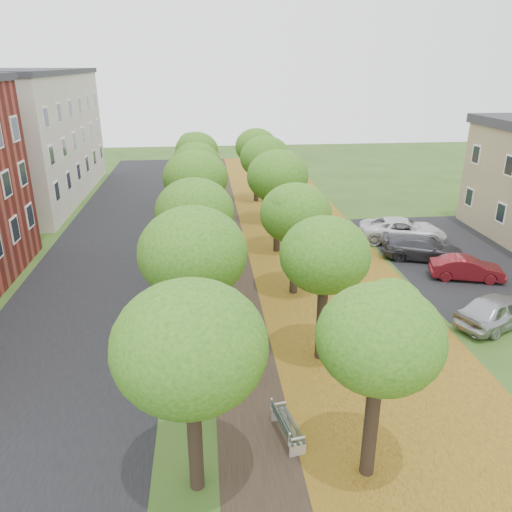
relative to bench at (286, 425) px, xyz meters
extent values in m
plane|color=#2D4C19|center=(-0.54, -1.63, -0.45)|extent=(120.00, 120.00, 0.00)
cube|color=black|center=(-8.04, 13.37, -0.45)|extent=(8.00, 70.00, 0.01)
cube|color=black|center=(-0.54, 13.37, -0.45)|extent=(3.20, 70.00, 0.01)
cube|color=olive|center=(4.46, 13.37, -0.45)|extent=(7.50, 70.00, 0.01)
cube|color=black|center=(12.96, 14.37, -0.45)|extent=(9.00, 16.00, 0.01)
cylinder|color=black|center=(-2.74, -1.63, 1.17)|extent=(0.40, 0.40, 3.24)
ellipsoid|color=#235F14|center=(-2.74, -1.63, 3.93)|extent=(3.52, 3.52, 2.99)
cylinder|color=black|center=(-2.74, 4.37, 1.17)|extent=(0.40, 0.40, 3.24)
ellipsoid|color=#235F14|center=(-2.74, 4.37, 3.93)|extent=(3.52, 3.52, 2.99)
cylinder|color=black|center=(-2.74, 10.37, 1.17)|extent=(0.40, 0.40, 3.24)
ellipsoid|color=#235F14|center=(-2.74, 10.37, 3.93)|extent=(3.52, 3.52, 2.99)
cylinder|color=black|center=(-2.74, 16.37, 1.17)|extent=(0.40, 0.40, 3.24)
ellipsoid|color=#235F14|center=(-2.74, 16.37, 3.93)|extent=(3.52, 3.52, 2.99)
cylinder|color=black|center=(-2.74, 22.37, 1.17)|extent=(0.40, 0.40, 3.24)
ellipsoid|color=#235F14|center=(-2.74, 22.37, 3.93)|extent=(3.52, 3.52, 2.99)
cylinder|color=black|center=(-2.74, 28.37, 1.17)|extent=(0.40, 0.40, 3.24)
ellipsoid|color=#235F14|center=(-2.74, 28.37, 3.93)|extent=(3.52, 3.52, 2.99)
cylinder|color=black|center=(2.06, -1.63, 1.17)|extent=(0.40, 0.40, 3.24)
ellipsoid|color=#235F14|center=(2.06, -1.63, 3.93)|extent=(3.52, 3.52, 2.99)
cylinder|color=black|center=(2.06, 4.37, 1.17)|extent=(0.40, 0.40, 3.24)
ellipsoid|color=#235F14|center=(2.06, 4.37, 3.93)|extent=(3.52, 3.52, 2.99)
cylinder|color=black|center=(2.06, 10.37, 1.17)|extent=(0.40, 0.40, 3.24)
ellipsoid|color=#235F14|center=(2.06, 10.37, 3.93)|extent=(3.52, 3.52, 2.99)
cylinder|color=black|center=(2.06, 16.37, 1.17)|extent=(0.40, 0.40, 3.24)
ellipsoid|color=#235F14|center=(2.06, 16.37, 3.93)|extent=(3.52, 3.52, 2.99)
cylinder|color=black|center=(2.06, 22.37, 1.17)|extent=(0.40, 0.40, 3.24)
ellipsoid|color=#235F14|center=(2.06, 22.37, 3.93)|extent=(3.52, 3.52, 2.99)
cylinder|color=black|center=(2.06, 28.37, 1.17)|extent=(0.40, 0.40, 3.24)
ellipsoid|color=#235F14|center=(2.06, 28.37, 3.93)|extent=(3.52, 3.52, 2.99)
cube|color=beige|center=(-17.54, 31.37, 4.55)|extent=(10.00, 20.00, 10.00)
cube|color=#2D2D33|center=(-17.54, 31.37, 9.75)|extent=(10.30, 20.30, 0.40)
cube|color=#242D26|center=(0.06, 0.01, 0.01)|extent=(0.80, 1.89, 0.04)
cube|color=#242D26|center=(-0.20, -0.04, 0.28)|extent=(0.38, 1.81, 0.26)
cube|color=silver|center=(0.21, -0.81, -0.22)|extent=(0.51, 0.15, 0.46)
cube|color=silver|center=(-0.09, 0.83, -0.22)|extent=(0.51, 0.15, 0.46)
cube|color=silver|center=(0.21, -0.81, 0.19)|extent=(0.46, 0.14, 0.04)
cube|color=silver|center=(-0.09, 0.83, 0.19)|extent=(0.46, 0.14, 0.04)
imported|color=#ACACB1|center=(10.46, 6.07, 0.30)|extent=(4.72, 3.42, 1.49)
imported|color=maroon|center=(11.59, 11.01, 0.17)|extent=(4.00, 2.30, 1.25)
imported|color=#323237|center=(10.46, 14.10, 0.23)|extent=(5.06, 3.33, 1.36)
imported|color=silver|center=(10.46, 17.27, 0.31)|extent=(5.87, 3.56, 1.52)
camera|label=1|loc=(-2.23, -12.28, 10.49)|focal=35.00mm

